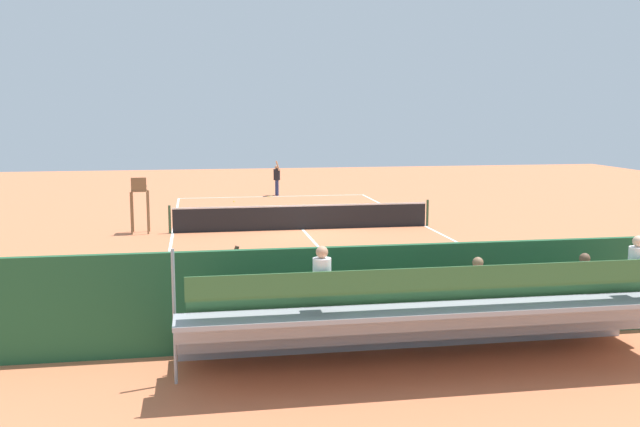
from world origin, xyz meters
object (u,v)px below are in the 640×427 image
(line_judge, at_px, (235,292))
(umpire_chair, at_px, (140,199))
(tennis_racket, at_px, (270,196))
(tennis_player, at_px, (277,177))
(tennis_ball_near, at_px, (234,201))
(courtside_bench, at_px, (472,302))
(tennis_net, at_px, (303,217))
(equipment_bag, at_px, (396,324))
(bleacher_stand, at_px, (430,315))

(line_judge, bearing_deg, umpire_chair, -78.21)
(tennis_racket, bearing_deg, tennis_player, -136.08)
(tennis_racket, bearing_deg, tennis_ball_near, 44.64)
(courtside_bench, bearing_deg, tennis_net, -82.63)
(tennis_racket, bearing_deg, tennis_net, 90.84)
(umpire_chair, bearing_deg, courtside_bench, 120.45)
(courtside_bench, height_order, tennis_ball_near, courtside_bench)
(tennis_net, relative_size, courtside_bench, 5.72)
(tennis_player, bearing_deg, line_judge, 81.61)
(tennis_net, xyz_separation_m, courtside_bench, (-1.72, 13.27, 0.06))
(tennis_racket, distance_m, line_judge, 24.60)
(courtside_bench, bearing_deg, equipment_bag, 4.25)
(tennis_player, relative_size, tennis_ball_near, 29.18)
(umpire_chair, height_order, equipment_bag, umpire_chair)
(equipment_bag, bearing_deg, tennis_player, -90.69)
(umpire_chair, xyz_separation_m, tennis_player, (-6.49, -11.25, -0.30))
(bleacher_stand, bearing_deg, line_judge, -29.81)
(tennis_net, distance_m, umpire_chair, 6.26)
(equipment_bag, bearing_deg, tennis_racket, -89.65)
(bleacher_stand, bearing_deg, umpire_chair, -68.00)
(tennis_racket, distance_m, tennis_ball_near, 2.86)
(tennis_racket, height_order, tennis_ball_near, tennis_ball_near)
(bleacher_stand, relative_size, line_judge, 4.70)
(bleacher_stand, distance_m, umpire_chair, 16.75)
(tennis_ball_near, height_order, line_judge, line_judge)
(umpire_chair, distance_m, tennis_player, 12.99)
(bleacher_stand, relative_size, tennis_racket, 15.54)
(bleacher_stand, distance_m, tennis_player, 26.78)
(equipment_bag, bearing_deg, bleacher_stand, 92.53)
(tennis_player, distance_m, tennis_racket, 1.18)
(tennis_player, distance_m, line_judge, 25.07)
(courtside_bench, xyz_separation_m, tennis_racket, (1.88, -24.28, -0.54))
(courtside_bench, bearing_deg, tennis_player, -86.69)
(tennis_net, xyz_separation_m, equipment_bag, (0.01, 13.40, -0.32))
(courtside_bench, height_order, tennis_player, tennis_player)
(tennis_racket, bearing_deg, equipment_bag, 90.35)
(tennis_ball_near, xyz_separation_m, line_judge, (1.18, 22.36, 0.98))
(tennis_player, height_order, tennis_ball_near, tennis_player)
(bleacher_stand, xyz_separation_m, tennis_racket, (0.24, -26.34, -0.92))
(tennis_net, distance_m, line_judge, 13.79)
(courtside_bench, bearing_deg, line_judge, 1.01)
(courtside_bench, relative_size, tennis_player, 0.93)
(tennis_racket, xyz_separation_m, tennis_ball_near, (2.03, 2.01, 0.02))
(bleacher_stand, bearing_deg, tennis_racket, -89.49)
(bleacher_stand, xyz_separation_m, tennis_ball_near, (2.27, -24.34, -0.90))
(equipment_bag, distance_m, tennis_ball_near, 22.51)
(tennis_net, relative_size, tennis_racket, 17.66)
(bleacher_stand, relative_size, equipment_bag, 10.07)
(courtside_bench, xyz_separation_m, equipment_bag, (1.73, 0.13, -0.38))
(tennis_net, bearing_deg, courtside_bench, 97.37)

